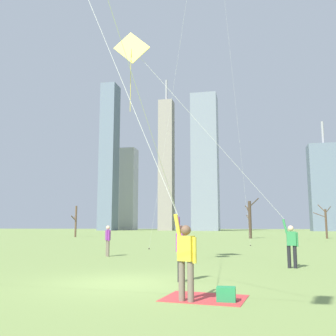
# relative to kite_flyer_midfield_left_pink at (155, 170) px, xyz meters

# --- Properties ---
(ground_plane) EXTENTS (400.00, 400.00, 0.00)m
(ground_plane) POSITION_rel_kite_flyer_midfield_left_pink_xyz_m (-1.33, 1.68, -2.97)
(ground_plane) COLOR #7A934C
(kite_flyer_midfield_left_pink) EXTENTS (1.68, 14.17, 13.25)m
(kite_flyer_midfield_left_pink) POSITION_rel_kite_flyer_midfield_left_pink_xyz_m (0.00, 0.00, 0.00)
(kite_flyer_midfield_left_pink) COLOR black
(kite_flyer_midfield_left_pink) RESTS_ON ground
(kite_flyer_foreground_left_yellow) EXTENTS (7.24, 1.56, 9.80)m
(kite_flyer_foreground_left_yellow) POSITION_rel_kite_flyer_midfield_left_pink_xyz_m (2.12, 6.37, 0.10)
(kite_flyer_foreground_left_yellow) COLOR black
(kite_flyer_foreground_left_yellow) RESTS_ON ground
(kite_flyer_midfield_right_red) EXTENTS (5.80, 1.07, 13.73)m
(kite_flyer_midfield_right_red) POSITION_rel_kite_flyer_midfield_left_pink_xyz_m (0.17, -0.52, -0.41)
(kite_flyer_midfield_right_red) COLOR #726656
(kite_flyer_midfield_right_red) RESTS_ON ground
(bystander_strolling_midfield) EXTENTS (0.36, 0.43, 1.62)m
(bystander_strolling_midfield) POSITION_rel_kite_flyer_midfield_left_pink_xyz_m (-5.26, 10.64, -2.06)
(bystander_strolling_midfield) COLOR #726656
(bystander_strolling_midfield) RESTS_ON ground
(picnic_spot) EXTENTS (1.96, 1.61, 0.31)m
(picnic_spot) POSITION_rel_kite_flyer_midfield_left_pink_xyz_m (1.47, -0.31, -2.88)
(picnic_spot) COLOR #CC3838
(picnic_spot) RESTS_ON ground
(bare_tree_far_right_edge) EXTENTS (1.93, 2.24, 4.43)m
(bare_tree_far_right_edge) POSITION_rel_kite_flyer_midfield_left_pink_xyz_m (11.70, 43.84, -0.81)
(bare_tree_far_right_edge) COLOR #4C3828
(bare_tree_far_right_edge) RESTS_ON ground
(bare_tree_center) EXTENTS (1.11, 2.18, 4.51)m
(bare_tree_center) POSITION_rel_kite_flyer_midfield_left_pink_xyz_m (-22.73, 43.15, -0.64)
(bare_tree_center) COLOR brown
(bare_tree_center) RESTS_ON ground
(bare_tree_leftmost) EXTENTS (1.85, 2.61, 5.16)m
(bare_tree_leftmost) POSITION_rel_kite_flyer_midfield_left_pink_xyz_m (2.18, 42.40, -0.33)
(bare_tree_leftmost) COLOR #423326
(bare_tree_leftmost) RESTS_ON ground
(skyline_squat_block) EXTENTS (8.95, 8.83, 47.51)m
(skyline_squat_block) POSITION_rel_kite_flyer_midfield_left_pink_xyz_m (-12.54, 121.75, 20.79)
(skyline_squat_block) COLOR gray
(skyline_squat_block) RESTS_ON ground
(skyline_wide_slab) EXTENTS (5.20, 5.09, 56.01)m
(skyline_wide_slab) POSITION_rel_kite_flyer_midfield_left_pink_xyz_m (-27.14, 125.19, 21.01)
(skyline_wide_slab) COLOR gray
(skyline_wide_slab) RESTS_ON ground
(skyline_mid_tower_right) EXTENTS (11.74, 6.88, 32.94)m
(skyline_mid_tower_right) POSITION_rel_kite_flyer_midfield_left_pink_xyz_m (-48.52, 138.33, 13.50)
(skyline_mid_tower_right) COLOR #B2B2B7
(skyline_mid_tower_right) RESTS_ON ground
(skyline_slender_spire) EXTENTS (10.14, 6.80, 35.44)m
(skyline_slender_spire) POSITION_rel_kite_flyer_midfield_left_pink_xyz_m (26.21, 120.19, 10.91)
(skyline_slender_spire) COLOR slate
(skyline_slender_spire) RESTS_ON ground
(skyline_tall_tower) EXTENTS (5.65, 7.01, 55.27)m
(skyline_tall_tower) POSITION_rel_kite_flyer_midfield_left_pink_xyz_m (-48.90, 124.09, 24.67)
(skyline_tall_tower) COLOR slate
(skyline_tall_tower) RESTS_ON ground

